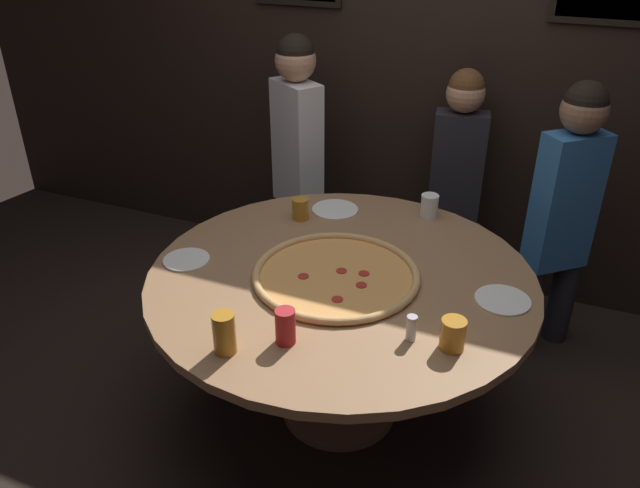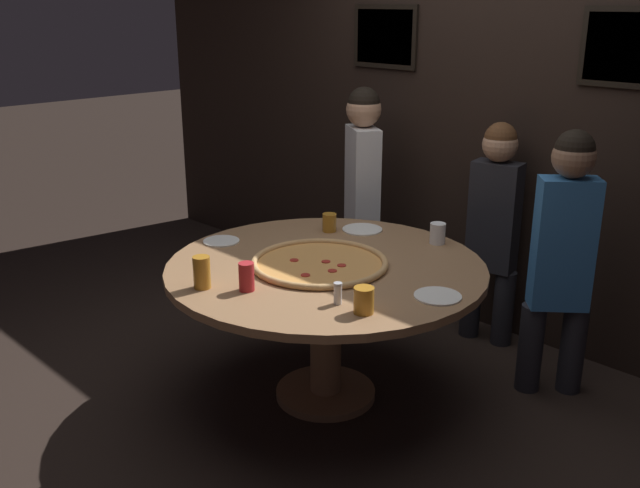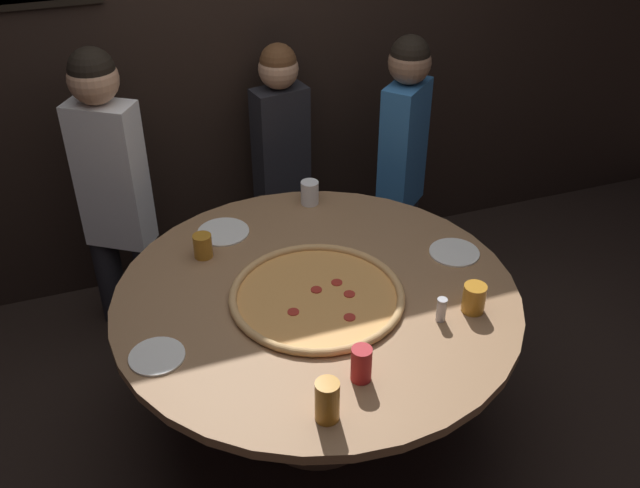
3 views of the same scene
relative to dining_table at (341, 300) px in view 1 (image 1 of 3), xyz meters
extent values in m
plane|color=black|center=(0.00, 0.00, -0.61)|extent=(24.00, 24.00, 0.00)
cube|color=black|center=(0.00, 1.39, 0.69)|extent=(6.40, 0.06, 2.60)
cylinder|color=#936B47|center=(0.00, 0.00, 0.11)|extent=(1.58, 1.58, 0.04)
cylinder|color=#936B47|center=(0.00, 0.00, -0.26)|extent=(0.16, 0.16, 0.70)
cylinder|color=#936B47|center=(0.00, 0.00, -0.59)|extent=(0.52, 0.52, 0.04)
cylinder|color=#E0994C|center=(-0.01, -0.03, 0.14)|extent=(0.64, 0.64, 0.01)
torus|color=tan|center=(-0.01, -0.03, 0.15)|extent=(0.68, 0.68, 0.03)
cylinder|color=#A8281E|center=(-0.13, -0.10, 0.14)|extent=(0.04, 0.04, 0.00)
cylinder|color=#A8281E|center=(0.00, 0.00, 0.14)|extent=(0.04, 0.04, 0.00)
cylinder|color=#A8281E|center=(0.09, 0.02, 0.14)|extent=(0.04, 0.04, 0.00)
cylinder|color=#A8281E|center=(0.11, -0.07, 0.14)|extent=(0.04, 0.04, 0.00)
cylinder|color=#A8281E|center=(0.06, -0.20, 0.14)|extent=(0.04, 0.04, 0.00)
cylinder|color=#B22328|center=(-0.02, -0.49, 0.20)|extent=(0.07, 0.07, 0.13)
cylinder|color=white|center=(0.20, 0.65, 0.19)|extent=(0.08, 0.08, 0.11)
cylinder|color=#BC7A23|center=(0.52, -0.30, 0.19)|extent=(0.09, 0.09, 0.11)
cylinder|color=#BC7A23|center=(-0.18, -0.61, 0.21)|extent=(0.08, 0.08, 0.15)
cylinder|color=#BC7A23|center=(-0.36, 0.39, 0.18)|extent=(0.08, 0.08, 0.10)
cylinder|color=white|center=(-0.64, -0.16, 0.13)|extent=(0.20, 0.20, 0.01)
cylinder|color=white|center=(0.63, 0.06, 0.13)|extent=(0.21, 0.21, 0.01)
cylinder|color=white|center=(-0.24, 0.54, 0.13)|extent=(0.23, 0.23, 0.01)
cylinder|color=silver|center=(0.38, -0.31, 0.17)|extent=(0.04, 0.04, 0.08)
cylinder|color=#B7B7BC|center=(0.38, -0.31, 0.22)|extent=(0.04, 0.04, 0.01)
cylinder|color=#232328|center=(-0.56, 0.93, -0.36)|extent=(0.19, 0.19, 0.51)
cylinder|color=#232328|center=(-0.75, 1.06, -0.36)|extent=(0.19, 0.19, 0.51)
cube|color=white|center=(-0.66, 0.99, 0.25)|extent=(0.34, 0.30, 0.71)
sphere|color=tan|center=(-0.66, 0.99, 0.72)|extent=(0.22, 0.22, 0.22)
sphere|color=black|center=(-0.66, 0.99, 0.76)|extent=(0.20, 0.20, 0.20)
cylinder|color=#232328|center=(0.32, 1.19, -0.38)|extent=(0.14, 0.14, 0.46)
cylinder|color=#232328|center=(0.12, 1.15, -0.38)|extent=(0.14, 0.14, 0.46)
cube|color=#232328|center=(0.22, 1.17, 0.17)|extent=(0.30, 0.20, 0.65)
sphere|color=tan|center=(0.22, 1.17, 0.60)|extent=(0.20, 0.20, 0.20)
sphere|color=brown|center=(0.22, 1.17, 0.63)|extent=(0.18, 0.18, 0.18)
cylinder|color=#232328|center=(0.87, 0.96, -0.37)|extent=(0.18, 0.18, 0.48)
cylinder|color=#232328|center=(0.71, 0.82, -0.37)|extent=(0.18, 0.18, 0.48)
cube|color=#3370B2|center=(0.79, 0.89, 0.21)|extent=(0.32, 0.31, 0.68)
sphere|color=#8C664C|center=(0.79, 0.89, 0.65)|extent=(0.21, 0.21, 0.21)
sphere|color=black|center=(0.79, 0.89, 0.69)|extent=(0.19, 0.19, 0.19)
camera|label=1|loc=(0.76, -2.02, 1.47)|focal=35.00mm
camera|label=2|loc=(2.31, -2.34, 1.36)|focal=40.00mm
camera|label=3|loc=(-0.72, -2.06, 1.84)|focal=40.00mm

